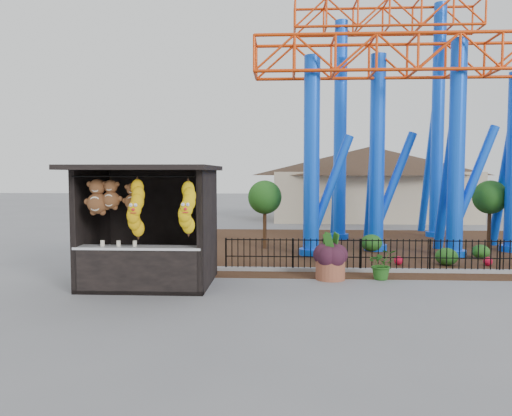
{
  "coord_description": "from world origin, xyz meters",
  "views": [
    {
      "loc": [
        0.48,
        -11.69,
        2.92
      ],
      "look_at": [
        -0.22,
        1.5,
        2.0
      ],
      "focal_mm": 35.0,
      "sensor_mm": 36.0,
      "label": 1
    }
  ],
  "objects_px": {
    "roller_coaster": "(402,82)",
    "potted_plant": "(382,264)",
    "prize_booth": "(147,227)",
    "terracotta_planter": "(330,269)"
  },
  "relations": [
    {
      "from": "roller_coaster",
      "to": "potted_plant",
      "type": "xyz_separation_m",
      "value": [
        -1.89,
        -6.18,
        -6.01
      ]
    },
    {
      "from": "prize_booth",
      "to": "potted_plant",
      "type": "distance_m",
      "value": 6.43
    },
    {
      "from": "terracotta_planter",
      "to": "potted_plant",
      "type": "distance_m",
      "value": 1.43
    },
    {
      "from": "roller_coaster",
      "to": "terracotta_planter",
      "type": "height_order",
      "value": "roller_coaster"
    },
    {
      "from": "roller_coaster",
      "to": "potted_plant",
      "type": "relative_size",
      "value": 12.82
    },
    {
      "from": "terracotta_planter",
      "to": "potted_plant",
      "type": "height_order",
      "value": "potted_plant"
    },
    {
      "from": "prize_booth",
      "to": "roller_coaster",
      "type": "relative_size",
      "value": 0.32
    },
    {
      "from": "prize_booth",
      "to": "potted_plant",
      "type": "xyz_separation_m",
      "value": [
        6.23,
        1.15,
        -1.1
      ]
    },
    {
      "from": "prize_booth",
      "to": "terracotta_planter",
      "type": "distance_m",
      "value": 5.08
    },
    {
      "from": "prize_booth",
      "to": "terracotta_planter",
      "type": "xyz_separation_m",
      "value": [
        4.81,
        1.07,
        -1.25
      ]
    }
  ]
}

